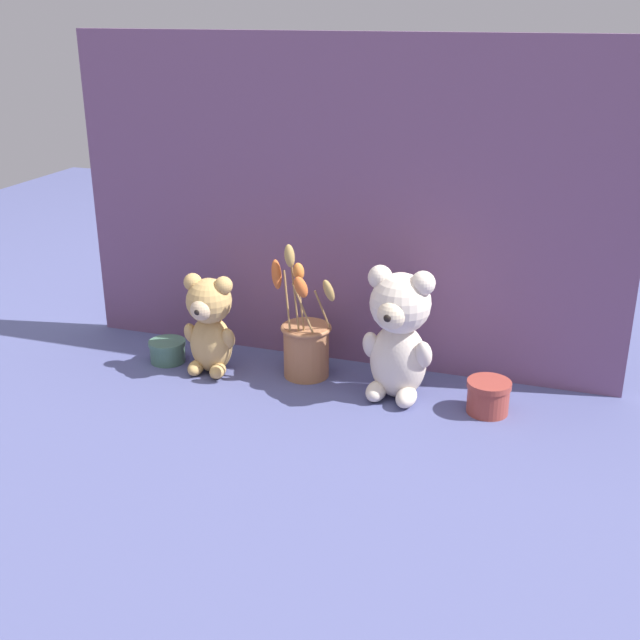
% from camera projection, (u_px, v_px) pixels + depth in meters
% --- Properties ---
extents(ground_plane, '(4.00, 4.00, 0.00)m').
position_uv_depth(ground_plane, '(317.00, 388.00, 1.74)').
color(ground_plane, '#4C5184').
extents(backdrop_wall, '(1.25, 0.02, 0.73)m').
position_uv_depth(backdrop_wall, '(341.00, 207.00, 1.75)').
color(backdrop_wall, '#704C70').
rests_on(backdrop_wall, ground).
extents(teddy_bear_large, '(0.16, 0.14, 0.28)m').
position_uv_depth(teddy_bear_large, '(399.00, 332.00, 1.65)').
color(teddy_bear_large, beige).
rests_on(teddy_bear_large, ground).
extents(teddy_bear_medium, '(0.12, 0.12, 0.23)m').
position_uv_depth(teddy_bear_medium, '(209.00, 322.00, 1.78)').
color(teddy_bear_medium, tan).
rests_on(teddy_bear_medium, ground).
extents(flower_vase, '(0.15, 0.13, 0.31)m').
position_uv_depth(flower_vase, '(306.00, 342.00, 1.77)').
color(flower_vase, '#AD7047').
rests_on(flower_vase, ground).
extents(decorative_tin_tall, '(0.09, 0.09, 0.07)m').
position_uv_depth(decorative_tin_tall, '(488.00, 397.00, 1.62)').
color(decorative_tin_tall, '#993D33').
rests_on(decorative_tin_tall, ground).
extents(decorative_tin_short, '(0.09, 0.09, 0.05)m').
position_uv_depth(decorative_tin_short, '(168.00, 351.00, 1.86)').
color(decorative_tin_short, '#47705B').
rests_on(decorative_tin_short, ground).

